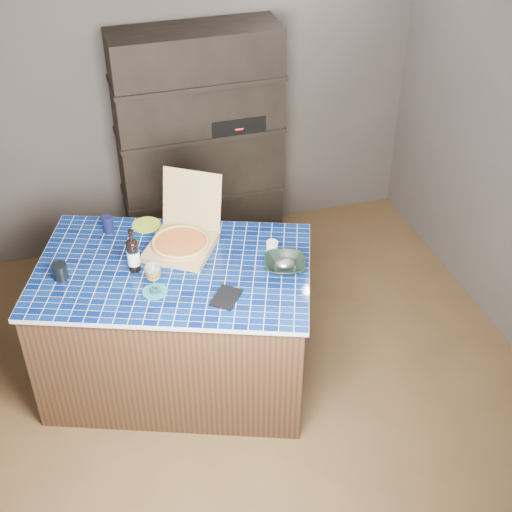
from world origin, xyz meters
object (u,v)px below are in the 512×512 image
object	(u,v)px
kitchen_island	(177,324)
wine_glass	(153,272)
bowl	(285,264)
mead_bottle	(133,255)
pizza_box	(182,240)
dvd_case	(226,297)

from	to	relation	value
kitchen_island	wine_glass	bearing A→B (deg)	-105.28
bowl	mead_bottle	bearing A→B (deg)	164.02
kitchen_island	pizza_box	bearing A→B (deg)	81.77
kitchen_island	wine_glass	xyz separation A→B (m)	(-0.14, -0.19, 0.58)
pizza_box	dvd_case	bearing A→B (deg)	-43.52
dvd_case	pizza_box	bearing A→B (deg)	140.97
wine_glass	mead_bottle	bearing A→B (deg)	107.75
bowl	wine_glass	bearing A→B (deg)	179.49
mead_bottle	wine_glass	world-z (taller)	mead_bottle
mead_bottle	wine_glass	distance (m)	0.25
mead_bottle	pizza_box	bearing A→B (deg)	23.53
kitchen_island	pizza_box	size ratio (longest dim) A/B	3.18
pizza_box	mead_bottle	world-z (taller)	pizza_box
kitchen_island	dvd_case	world-z (taller)	dvd_case
mead_bottle	bowl	xyz separation A→B (m)	(0.84, -0.24, -0.08)
pizza_box	bowl	world-z (taller)	pizza_box
wine_glass	bowl	bearing A→B (deg)	-0.51
pizza_box	wine_glass	xyz separation A→B (m)	(-0.24, -0.37, 0.08)
mead_bottle	dvd_case	world-z (taller)	mead_bottle
pizza_box	wine_glass	world-z (taller)	pizza_box
wine_glass	bowl	distance (m)	0.78
bowl	dvd_case	bearing A→B (deg)	-157.54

